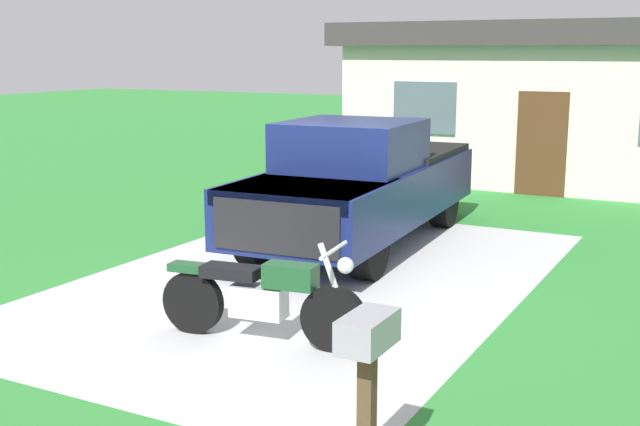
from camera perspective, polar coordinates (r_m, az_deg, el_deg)
ground_plane at (r=10.51m, az=-0.64°, el=-4.67°), size 80.00×80.00×0.00m
driveway_pad at (r=10.51m, az=-0.64°, el=-4.65°), size 5.29×8.29×0.01m
motorcycle at (r=8.20m, az=-4.07°, el=-5.88°), size 2.21×0.70×1.09m
pickup_truck at (r=12.31m, az=2.97°, el=2.23°), size 2.35×5.74×1.90m
mailbox at (r=5.26m, az=3.35°, el=-10.05°), size 0.26×0.48×1.26m
neighbor_house at (r=19.39m, az=17.08°, el=7.56°), size 9.60×5.60×3.50m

